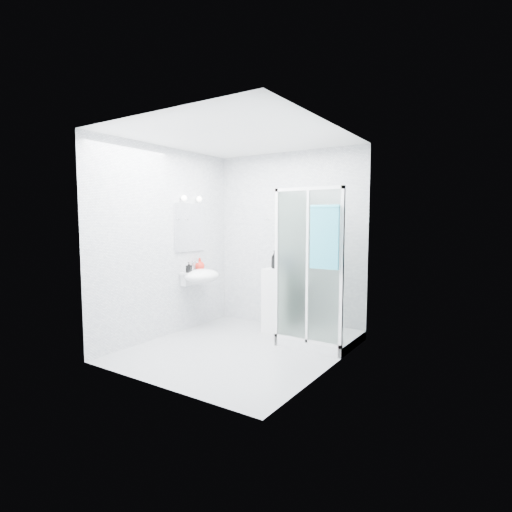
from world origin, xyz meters
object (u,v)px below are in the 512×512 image
Objects in this scene: storage_cabinet at (279,300)px; soap_dispenser_orange at (200,264)px; shower_enclosure at (313,310)px; wall_basin at (200,276)px; shampoo_bottle_b at (286,261)px; hand_towel at (325,236)px; soap_dispenser_black at (189,267)px; shampoo_bottle_a at (274,259)px.

soap_dispenser_orange is at bearing -160.13° from storage_cabinet.
shower_enclosure reaches higher than storage_cabinet.
wall_basin is 1.26m from shampoo_bottle_b.
shower_enclosure is at bearing 10.81° from wall_basin.
wall_basin is 2.49× the size of shampoo_bottle_b.
hand_towel is at bearing -34.47° from storage_cabinet.
wall_basin is at bearing -151.70° from storage_cabinet.
soap_dispenser_black is at bearing -164.37° from shower_enclosure.
shower_enclosure reaches higher than hand_towel.
soap_dispenser_black is (-0.07, -0.17, 0.14)m from wall_basin.
soap_dispenser_orange reaches higher than wall_basin.
shampoo_bottle_b is at bearing 21.36° from soap_dispenser_orange.
shower_enclosure is 7.74× the size of shampoo_bottle_a.
shampoo_bottle_a is 1.72× the size of soap_dispenser_black.
soap_dispenser_black is (0.06, -0.30, -0.02)m from soap_dispenser_orange.
shampoo_bottle_b is at bearing 142.34° from hand_towel.
shampoo_bottle_b reaches higher than soap_dispenser_black.
soap_dispenser_orange is at bearing -159.42° from shampoo_bottle_a.
shower_enclosure reaches higher than shampoo_bottle_a.
wall_basin is 3.73× the size of soap_dispenser_black.
shower_enclosure is 2.70× the size of hand_towel.
shampoo_bottle_a is 1.15× the size of shampoo_bottle_b.
soap_dispenser_orange is at bearing 174.08° from hand_towel.
storage_cabinet is 5.04× the size of soap_dispenser_orange.
shampoo_bottle_a reaches higher than wall_basin.
shampoo_bottle_b is at bearing 153.46° from shower_enclosure.
soap_dispenser_black is at bearing -146.16° from shampoo_bottle_b.
shower_enclosure is 13.33× the size of soap_dispenser_black.
soap_dispenser_black is at bearing -146.73° from storage_cabinet.
storage_cabinet is 0.59m from shampoo_bottle_a.
wall_basin reaches higher than storage_cabinet.
wall_basin is at bearing -46.88° from soap_dispenser_orange.
shower_enclosure is 8.91× the size of shampoo_bottle_b.
soap_dispenser_orange is at bearing 100.84° from soap_dispenser_black.
shampoo_bottle_b is (-0.58, 0.29, 0.58)m from shower_enclosure.
soap_dispenser_black reaches higher than wall_basin.
shampoo_bottle_a is 1.14m from soap_dispenser_orange.
shower_enclosure reaches higher than shampoo_bottle_b.
shampoo_bottle_a is (-0.72, 0.22, 0.60)m from shower_enclosure.
soap_dispenser_orange is (-1.06, -0.40, -0.09)m from shampoo_bottle_a.
shower_enclosure is at bearing 5.89° from soap_dispenser_orange.
shampoo_bottle_b is at bearing 26.94° from shampoo_bottle_a.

